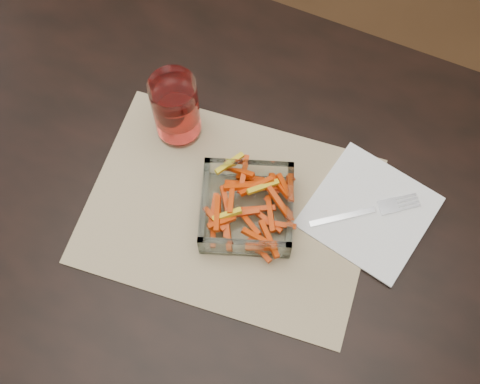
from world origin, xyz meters
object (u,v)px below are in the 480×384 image
(dining_table, at_px, (210,235))
(tumbler, at_px, (176,110))
(glass_bowl, at_px, (247,209))
(fork, at_px, (368,211))

(dining_table, bearing_deg, tumbler, 131.38)
(glass_bowl, xyz_separation_m, tumbler, (-0.17, 0.10, 0.04))
(glass_bowl, xyz_separation_m, fork, (0.18, 0.08, -0.02))
(dining_table, distance_m, fork, 0.28)
(tumbler, distance_m, fork, 0.35)
(tumbler, xyz_separation_m, fork, (0.35, -0.01, -0.06))
(dining_table, xyz_separation_m, fork, (0.23, 0.11, 0.10))
(glass_bowl, height_order, fork, glass_bowl)
(dining_table, distance_m, tumbler, 0.23)
(glass_bowl, relative_size, fork, 1.17)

